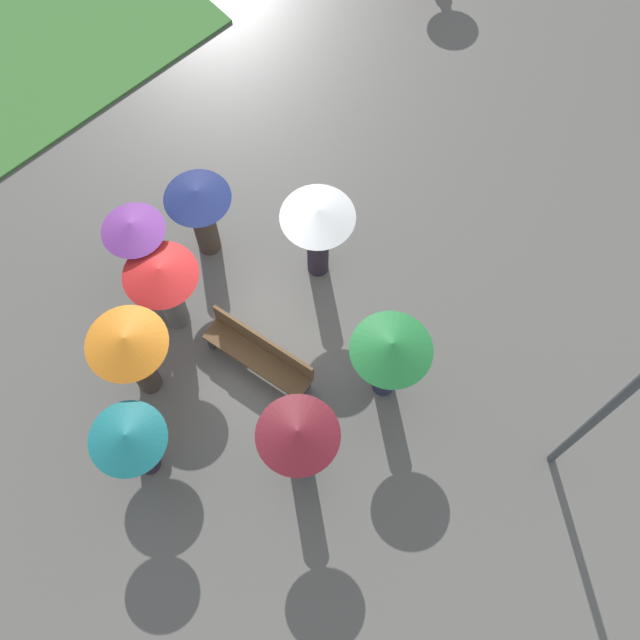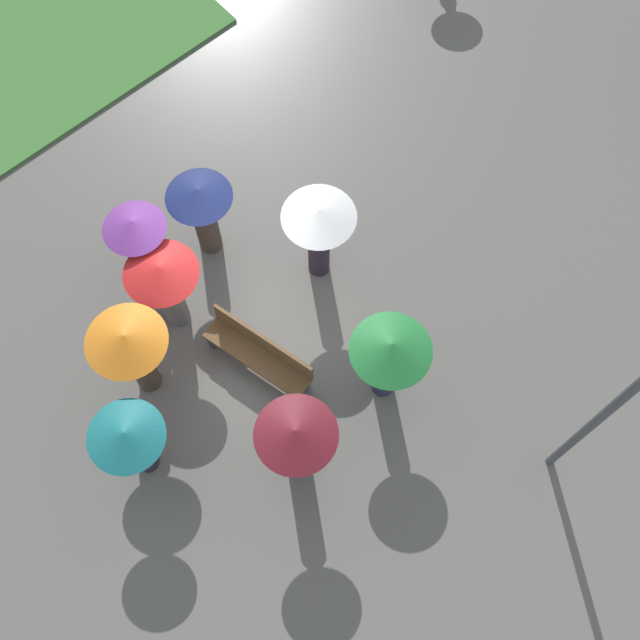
{
  "view_description": "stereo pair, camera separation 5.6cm",
  "coord_description": "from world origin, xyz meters",
  "px_view_note": "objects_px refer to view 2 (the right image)",
  "views": [
    {
      "loc": [
        4.87,
        -2.67,
        11.9
      ],
      "look_at": [
        1.47,
        0.42,
        1.02
      ],
      "focal_mm": 45.0,
      "sensor_mm": 36.0,
      "label": 1
    },
    {
      "loc": [
        4.91,
        -2.63,
        11.9
      ],
      "look_at": [
        1.47,
        0.42,
        1.02
      ],
      "focal_mm": 45.0,
      "sensor_mm": 36.0,
      "label": 2
    }
  ],
  "objects_px": {
    "crowd_person_navy": "(202,209)",
    "crowd_person_maroon": "(297,442)",
    "crowd_person_green": "(390,356)",
    "crowd_person_teal": "(131,441)",
    "crowd_person_white": "(319,227)",
    "crowd_person_red": "(165,284)",
    "crowd_person_purple": "(141,244)",
    "crowd_person_orange": "(132,350)",
    "park_bench": "(260,352)",
    "lamp_post": "(621,400)"
  },
  "relations": [
    {
      "from": "crowd_person_navy",
      "to": "crowd_person_maroon",
      "type": "height_order",
      "value": "crowd_person_maroon"
    },
    {
      "from": "crowd_person_navy",
      "to": "crowd_person_green",
      "type": "distance_m",
      "value": 3.76
    },
    {
      "from": "crowd_person_teal",
      "to": "crowd_person_maroon",
      "type": "relative_size",
      "value": 0.91
    },
    {
      "from": "crowd_person_white",
      "to": "crowd_person_maroon",
      "type": "height_order",
      "value": "crowd_person_maroon"
    },
    {
      "from": "crowd_person_red",
      "to": "crowd_person_purple",
      "type": "xyz_separation_m",
      "value": [
        -0.76,
        0.13,
        0.02
      ]
    },
    {
      "from": "crowd_person_green",
      "to": "crowd_person_orange",
      "type": "xyz_separation_m",
      "value": [
        -2.47,
        -2.65,
        -0.0
      ]
    },
    {
      "from": "crowd_person_orange",
      "to": "crowd_person_white",
      "type": "distance_m",
      "value": 3.3
    },
    {
      "from": "crowd_person_white",
      "to": "crowd_person_navy",
      "type": "bearing_deg",
      "value": 5.17
    },
    {
      "from": "crowd_person_teal",
      "to": "crowd_person_orange",
      "type": "height_order",
      "value": "crowd_person_orange"
    },
    {
      "from": "park_bench",
      "to": "lamp_post",
      "type": "xyz_separation_m",
      "value": [
        4.07,
        2.22,
        2.63
      ]
    },
    {
      "from": "lamp_post",
      "to": "crowd_person_navy",
      "type": "distance_m",
      "value": 6.72
    },
    {
      "from": "crowd_person_navy",
      "to": "crowd_person_red",
      "type": "bearing_deg",
      "value": -79.61
    },
    {
      "from": "lamp_post",
      "to": "crowd_person_green",
      "type": "bearing_deg",
      "value": -157.05
    },
    {
      "from": "crowd_person_teal",
      "to": "crowd_person_green",
      "type": "height_order",
      "value": "crowd_person_green"
    },
    {
      "from": "crowd_person_navy",
      "to": "crowd_person_white",
      "type": "distance_m",
      "value": 1.87
    },
    {
      "from": "crowd_person_purple",
      "to": "crowd_person_green",
      "type": "bearing_deg",
      "value": -50.33
    },
    {
      "from": "crowd_person_green",
      "to": "crowd_person_maroon",
      "type": "bearing_deg",
      "value": -125.29
    },
    {
      "from": "crowd_person_red",
      "to": "crowd_person_green",
      "type": "height_order",
      "value": "crowd_person_green"
    },
    {
      "from": "crowd_person_navy",
      "to": "crowd_person_teal",
      "type": "distance_m",
      "value": 3.78
    },
    {
      "from": "crowd_person_maroon",
      "to": "lamp_post",
      "type": "bearing_deg",
      "value": 22.88
    },
    {
      "from": "crowd_person_orange",
      "to": "crowd_person_purple",
      "type": "xyz_separation_m",
      "value": [
        -1.34,
        1.13,
        -0.13
      ]
    },
    {
      "from": "crowd_person_red",
      "to": "crowd_person_maroon",
      "type": "xyz_separation_m",
      "value": [
        3.1,
        -0.12,
        0.09
      ]
    },
    {
      "from": "park_bench",
      "to": "crowd_person_maroon",
      "type": "height_order",
      "value": "crowd_person_maroon"
    },
    {
      "from": "crowd_person_red",
      "to": "crowd_person_orange",
      "type": "distance_m",
      "value": 1.17
    },
    {
      "from": "park_bench",
      "to": "crowd_person_orange",
      "type": "distance_m",
      "value": 1.98
    },
    {
      "from": "crowd_person_white",
      "to": "crowd_person_purple",
      "type": "bearing_deg",
      "value": 23.56
    },
    {
      "from": "crowd_person_teal",
      "to": "crowd_person_green",
      "type": "relative_size",
      "value": 0.94
    },
    {
      "from": "crowd_person_red",
      "to": "park_bench",
      "type": "bearing_deg",
      "value": 163.47
    },
    {
      "from": "crowd_person_green",
      "to": "crowd_person_purple",
      "type": "distance_m",
      "value": 4.1
    },
    {
      "from": "crowd_person_purple",
      "to": "crowd_person_navy",
      "type": "bearing_deg",
      "value": 13.81
    },
    {
      "from": "crowd_person_white",
      "to": "crowd_person_purple",
      "type": "xyz_separation_m",
      "value": [
        -1.6,
        -2.16,
        -0.11
      ]
    },
    {
      "from": "lamp_post",
      "to": "crowd_person_teal",
      "type": "xyz_separation_m",
      "value": [
        -3.98,
        -4.51,
        -1.84
      ]
    },
    {
      "from": "park_bench",
      "to": "crowd_person_teal",
      "type": "distance_m",
      "value": 2.42
    },
    {
      "from": "crowd_person_green",
      "to": "crowd_person_purple",
      "type": "relative_size",
      "value": 0.94
    },
    {
      "from": "park_bench",
      "to": "crowd_person_purple",
      "type": "xyz_separation_m",
      "value": [
        -2.26,
        -0.37,
        0.78
      ]
    },
    {
      "from": "crowd_person_red",
      "to": "crowd_person_maroon",
      "type": "relative_size",
      "value": 0.94
    },
    {
      "from": "crowd_person_teal",
      "to": "crowd_person_white",
      "type": "bearing_deg",
      "value": 177.64
    },
    {
      "from": "crowd_person_teal",
      "to": "crowd_person_green",
      "type": "bearing_deg",
      "value": 144.28
    },
    {
      "from": "crowd_person_teal",
      "to": "crowd_person_purple",
      "type": "bearing_deg",
      "value": -142.05
    },
    {
      "from": "crowd_person_teal",
      "to": "crowd_person_purple",
      "type": "xyz_separation_m",
      "value": [
        -2.35,
        1.92,
        -0.01
      ]
    },
    {
      "from": "crowd_person_red",
      "to": "crowd_person_maroon",
      "type": "bearing_deg",
      "value": 143.08
    },
    {
      "from": "crowd_person_navy",
      "to": "crowd_person_maroon",
      "type": "bearing_deg",
      "value": -38.42
    },
    {
      "from": "crowd_person_red",
      "to": "crowd_person_maroon",
      "type": "height_order",
      "value": "crowd_person_maroon"
    },
    {
      "from": "park_bench",
      "to": "crowd_person_green",
      "type": "relative_size",
      "value": 1.02
    },
    {
      "from": "park_bench",
      "to": "crowd_person_red",
      "type": "xyz_separation_m",
      "value": [
        -1.5,
        -0.49,
        0.76
      ]
    },
    {
      "from": "crowd_person_red",
      "to": "crowd_person_purple",
      "type": "height_order",
      "value": "crowd_person_purple"
    },
    {
      "from": "park_bench",
      "to": "crowd_person_orange",
      "type": "relative_size",
      "value": 0.97
    },
    {
      "from": "crowd_person_green",
      "to": "crowd_person_white",
      "type": "xyz_separation_m",
      "value": [
        -2.21,
        0.63,
        -0.02
      ]
    },
    {
      "from": "crowd_person_red",
      "to": "crowd_person_green",
      "type": "xyz_separation_m",
      "value": [
        3.05,
        1.65,
        0.15
      ]
    },
    {
      "from": "park_bench",
      "to": "crowd_person_red",
      "type": "relative_size",
      "value": 1.05
    }
  ]
}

